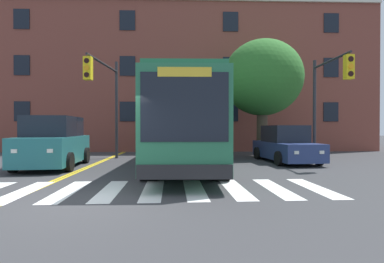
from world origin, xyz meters
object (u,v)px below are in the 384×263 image
car_grey_behind_bus (168,136)px  traffic_light_near_corner (328,90)px  car_navy_far_lane (285,145)px  car_teal_near_lane (54,143)px  city_bus (185,123)px  traffic_light_overhead (106,90)px  street_tree_curbside_large (262,78)px

car_grey_behind_bus → traffic_light_near_corner: bearing=-52.4°
car_navy_far_lane → traffic_light_near_corner: bearing=-32.5°
traffic_light_near_corner → car_teal_near_lane: bearing=-177.1°
car_grey_behind_bus → city_bus: bearing=-83.5°
car_grey_behind_bus → traffic_light_overhead: 9.54m
traffic_light_near_corner → traffic_light_overhead: traffic_light_overhead is taller
city_bus → car_teal_near_lane: size_ratio=2.48×
city_bus → car_grey_behind_bus: city_bus is taller
traffic_light_near_corner → street_tree_curbside_large: street_tree_curbside_large is taller
city_bus → traffic_light_overhead: 4.77m
traffic_light_overhead → street_tree_curbside_large: street_tree_curbside_large is taller
car_teal_near_lane → traffic_light_overhead: size_ratio=0.89×
city_bus → car_teal_near_lane: bearing=-178.3°
traffic_light_overhead → traffic_light_near_corner: bearing=-7.9°
car_grey_behind_bus → street_tree_curbside_large: (5.90, -6.22, 3.61)m
car_teal_near_lane → street_tree_curbside_large: 11.96m
city_bus → car_teal_near_lane: (-5.70, -0.17, -0.86)m
car_navy_far_lane → street_tree_curbside_large: 4.90m
car_grey_behind_bus → street_tree_curbside_large: size_ratio=0.74×
city_bus → street_tree_curbside_large: 7.07m
traffic_light_near_corner → car_grey_behind_bus: bearing=127.6°
car_grey_behind_bus → traffic_light_overhead: bearing=-107.6°
traffic_light_near_corner → traffic_light_overhead: (-10.69, 1.49, 0.12)m
city_bus → traffic_light_overhead: traffic_light_overhead is taller
traffic_light_near_corner → car_navy_far_lane: bearing=147.5°
car_teal_near_lane → car_navy_far_lane: bearing=8.9°
city_bus → car_grey_behind_bus: bearing=96.5°
city_bus → car_navy_far_lane: 5.38m
car_navy_far_lane → city_bus: bearing=-163.2°
city_bus → car_grey_behind_bus: (-1.21, 10.72, -0.83)m
traffic_light_near_corner → traffic_light_overhead: 10.79m
car_grey_behind_bus → traffic_light_near_corner: 13.17m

